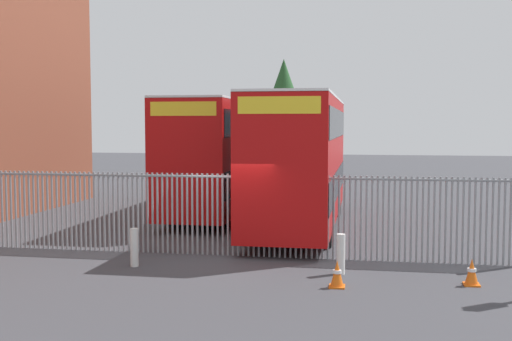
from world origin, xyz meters
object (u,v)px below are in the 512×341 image
double_decker_bus_near_gate (300,157)px  bollard_near_left (134,247)px  double_decker_bus_behind_fence_left (222,152)px  traffic_cone_by_gate (337,274)px  bollard_center_front (341,254)px  traffic_cone_mid_forecourt (472,272)px

double_decker_bus_near_gate → bollard_near_left: 7.71m
double_decker_bus_behind_fence_left → traffic_cone_by_gate: 12.15m
bollard_near_left → bollard_center_front: (5.06, 0.08, 0.00)m
bollard_center_front → traffic_cone_by_gate: size_ratio=1.61×
double_decker_bus_near_gate → double_decker_bus_behind_fence_left: size_ratio=1.00×
double_decker_bus_near_gate → bollard_center_front: (1.63, -6.55, -1.95)m
bollard_center_front → double_decker_bus_near_gate: bearing=104.0°
traffic_cone_mid_forecourt → traffic_cone_by_gate: bearing=-166.9°
double_decker_bus_behind_fence_left → bollard_center_front: size_ratio=11.38×
traffic_cone_mid_forecourt → bollard_center_front: bearing=168.9°
double_decker_bus_near_gate → traffic_cone_by_gate: double_decker_bus_near_gate is taller
double_decker_bus_behind_fence_left → traffic_cone_mid_forecourt: double_decker_bus_behind_fence_left is taller
bollard_near_left → bollard_center_front: 5.06m
bollard_near_left → traffic_cone_mid_forecourt: 7.93m
double_decker_bus_near_gate → double_decker_bus_behind_fence_left: same height
bollard_center_front → traffic_cone_by_gate: (-0.03, -1.23, -0.19)m
double_decker_bus_behind_fence_left → bollard_center_front: (5.06, -9.62, -1.95)m
bollard_center_front → double_decker_bus_behind_fence_left: bearing=117.8°
double_decker_bus_near_gate → bollard_center_front: 7.02m
double_decker_bus_near_gate → traffic_cone_by_gate: 8.23m
double_decker_bus_behind_fence_left → bollard_near_left: double_decker_bus_behind_fence_left is taller
bollard_near_left → bollard_center_front: same height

